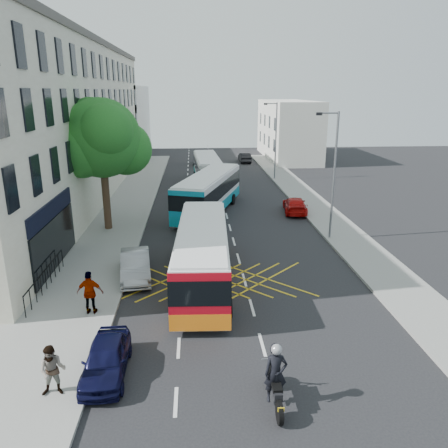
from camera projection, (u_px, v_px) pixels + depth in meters
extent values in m
plane|color=black|center=(262.00, 345.00, 16.74)|extent=(120.00, 120.00, 0.00)
cube|color=gray|center=(109.00, 229.00, 30.46)|extent=(5.00, 70.00, 0.15)
cube|color=gray|center=(333.00, 224.00, 31.53)|extent=(3.00, 70.00, 0.15)
cube|color=beige|center=(58.00, 125.00, 37.27)|extent=(8.00, 45.00, 13.00)
cube|color=#59544C|center=(49.00, 40.00, 35.29)|extent=(8.30, 45.00, 0.50)
cube|color=black|center=(51.00, 210.00, 22.71)|extent=(0.12, 7.00, 0.90)
cube|color=black|center=(55.00, 242.00, 23.24)|extent=(0.12, 7.00, 2.60)
cube|color=silver|center=(117.00, 120.00, 66.80)|extent=(8.00, 20.00, 10.00)
cube|color=silver|center=(288.00, 130.00, 62.09)|extent=(6.00, 18.00, 8.00)
cylinder|color=#382619|center=(106.00, 197.00, 29.79)|extent=(0.50, 0.50, 4.40)
sphere|color=#18561C|center=(101.00, 138.00, 28.62)|extent=(5.20, 5.20, 5.20)
sphere|color=#18561C|center=(126.00, 149.00, 29.71)|extent=(3.60, 3.60, 3.60)
sphere|color=#18561C|center=(81.00, 149.00, 28.14)|extent=(3.80, 3.80, 3.80)
sphere|color=#18561C|center=(106.00, 130.00, 27.25)|extent=(3.40, 3.40, 3.40)
sphere|color=#18561C|center=(91.00, 121.00, 29.32)|extent=(3.20, 3.20, 3.20)
cylinder|color=slate|center=(334.00, 177.00, 27.39)|extent=(0.14, 0.14, 8.00)
cylinder|color=slate|center=(329.00, 113.00, 26.21)|extent=(1.20, 0.10, 0.10)
cube|color=black|center=(319.00, 114.00, 26.18)|extent=(0.35, 0.15, 0.18)
cylinder|color=slate|center=(276.00, 141.00, 46.47)|extent=(0.14, 0.14, 8.00)
cylinder|color=slate|center=(271.00, 103.00, 45.28)|extent=(1.20, 0.10, 0.10)
cube|color=black|center=(266.00, 104.00, 45.26)|extent=(0.35, 0.15, 0.18)
cube|color=silver|center=(202.00, 253.00, 21.67)|extent=(2.81, 10.55, 2.52)
cube|color=silver|center=(202.00, 228.00, 21.29)|extent=(2.62, 10.33, 0.11)
cube|color=black|center=(202.00, 247.00, 21.57)|extent=(2.88, 10.61, 1.05)
cube|color=orange|center=(203.00, 270.00, 21.93)|extent=(2.87, 10.60, 0.71)
cube|color=#B40917|center=(200.00, 301.00, 16.70)|extent=(2.42, 0.20, 2.38)
cube|color=#FF0C0C|center=(176.00, 317.00, 16.86)|extent=(0.25, 0.07, 0.25)
cube|color=#FF0C0C|center=(224.00, 317.00, 16.91)|extent=(0.25, 0.07, 0.25)
cylinder|color=black|center=(183.00, 255.00, 24.71)|extent=(0.30, 0.87, 0.86)
cylinder|color=black|center=(225.00, 254.00, 24.77)|extent=(0.30, 0.87, 0.86)
cylinder|color=black|center=(173.00, 309.00, 18.62)|extent=(0.30, 0.87, 0.86)
cylinder|color=black|center=(229.00, 308.00, 18.68)|extent=(0.30, 0.87, 0.86)
cube|color=silver|center=(209.00, 192.00, 34.43)|extent=(5.79, 11.21, 2.64)
cube|color=silver|center=(209.00, 175.00, 34.03)|extent=(5.54, 10.94, 0.12)
cube|color=black|center=(209.00, 187.00, 34.32)|extent=(5.87, 11.28, 1.10)
cube|color=#0C869B|center=(209.00, 203.00, 34.70)|extent=(5.86, 11.27, 0.75)
cube|color=#0D85A5|center=(186.00, 209.00, 29.36)|extent=(2.44, 0.89, 2.50)
cube|color=#FF0C0C|center=(173.00, 218.00, 29.79)|extent=(0.26, 0.13, 0.25)
cube|color=#FF0C0C|center=(201.00, 220.00, 29.32)|extent=(0.26, 0.13, 0.25)
cylinder|color=black|center=(205.00, 198.00, 37.86)|extent=(0.55, 0.94, 0.90)
cylinder|color=black|center=(233.00, 199.00, 37.27)|extent=(0.55, 0.94, 0.90)
cylinder|color=black|center=(178.00, 218.00, 31.66)|extent=(0.55, 0.94, 0.90)
cylinder|color=black|center=(212.00, 221.00, 31.07)|extent=(0.55, 0.94, 0.90)
cube|color=silver|center=(208.00, 169.00, 45.07)|extent=(2.78, 10.32, 2.46)
cube|color=silver|center=(207.00, 157.00, 44.70)|extent=(2.59, 10.11, 0.11)
cube|color=black|center=(207.00, 166.00, 44.97)|extent=(2.85, 10.39, 1.02)
cube|color=#0DA5A7|center=(208.00, 177.00, 45.32)|extent=(2.84, 10.38, 0.70)
cube|color=silver|center=(212.00, 178.00, 40.23)|extent=(2.37, 0.21, 2.33)
cube|color=#FF0C0C|center=(202.00, 186.00, 40.32)|extent=(0.25, 0.07, 0.25)
cube|color=#FF0C0C|center=(222.00, 185.00, 40.52)|extent=(0.25, 0.07, 0.25)
cylinder|color=black|center=(195.00, 175.00, 47.93)|extent=(0.30, 0.85, 0.84)
cylinder|color=black|center=(216.00, 175.00, 48.18)|extent=(0.30, 0.85, 0.84)
cylinder|color=black|center=(198.00, 187.00, 42.01)|extent=(0.30, 0.85, 0.84)
cylinder|color=black|center=(222.00, 187.00, 42.26)|extent=(0.30, 0.85, 0.84)
cylinder|color=black|center=(279.00, 412.00, 12.71)|extent=(0.14, 0.72, 0.72)
cylinder|color=black|center=(270.00, 376.00, 14.31)|extent=(0.14, 0.72, 0.72)
cube|color=black|center=(275.00, 384.00, 13.42)|extent=(0.25, 1.34, 0.25)
cube|color=black|center=(274.00, 373.00, 13.62)|extent=(0.32, 0.50, 0.22)
cube|color=black|center=(277.00, 386.00, 13.11)|extent=(0.29, 0.56, 0.11)
cylinder|color=slate|center=(271.00, 366.00, 14.14)|extent=(0.07, 0.49, 0.94)
cylinder|color=slate|center=(272.00, 359.00, 13.86)|extent=(0.67, 0.05, 0.04)
cube|color=gold|center=(281.00, 410.00, 12.46)|extent=(0.20, 0.02, 0.15)
imported|color=black|center=(276.00, 373.00, 13.23)|extent=(0.71, 0.47, 1.93)
sphere|color=#99999E|center=(277.00, 350.00, 12.99)|extent=(0.34, 0.34, 0.34)
imported|color=black|center=(106.00, 359.00, 14.84)|extent=(1.49, 3.59, 1.22)
imported|color=#94969B|center=(135.00, 265.00, 22.55)|extent=(1.99, 4.33, 1.38)
imported|color=#B10A07|center=(295.00, 205.00, 34.72)|extent=(2.24, 4.40, 1.22)
imported|color=#43454B|center=(201.00, 160.00, 57.15)|extent=(2.13, 4.43, 1.22)
imported|color=black|center=(245.00, 157.00, 59.10)|extent=(1.45, 3.96, 1.30)
imported|color=gray|center=(53.00, 371.00, 13.56)|extent=(0.87, 0.70, 1.70)
imported|color=gray|center=(90.00, 293.00, 18.56)|extent=(1.16, 0.55, 1.92)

